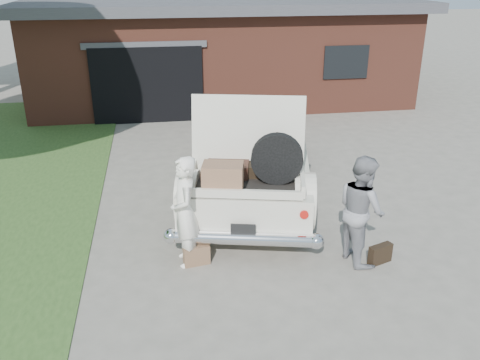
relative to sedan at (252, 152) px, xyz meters
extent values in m
plane|color=gray|center=(-0.57, -2.55, -0.85)|extent=(90.00, 90.00, 0.00)
cube|color=brown|center=(0.43, 8.95, 0.65)|extent=(12.00, 7.00, 3.00)
cube|color=#4C4C51|center=(0.43, 8.95, 2.30)|extent=(12.80, 7.80, 0.30)
cube|color=black|center=(-2.07, 5.50, 0.25)|extent=(3.20, 0.30, 2.20)
cube|color=#4C4C51|center=(-2.07, 5.43, 1.40)|extent=(3.50, 0.12, 0.18)
cube|color=black|center=(3.93, 5.43, 0.75)|extent=(1.40, 0.08, 1.00)
cylinder|color=#38281E|center=(6.02, 13.71, 1.98)|extent=(0.44, 0.44, 5.65)
cube|color=silver|center=(0.01, 0.05, -0.15)|extent=(3.37, 5.94, 0.73)
cube|color=#B5B49F|center=(0.09, 0.38, 0.50)|extent=(2.32, 2.61, 0.58)
cube|color=black|center=(0.34, 1.41, 0.47)|extent=(1.71, 0.49, 0.49)
cube|color=black|center=(-0.16, -0.65, 0.47)|extent=(1.71, 0.49, 0.49)
cylinder|color=black|center=(-1.39, -1.57, -0.48)|extent=(0.41, 0.78, 0.74)
cylinder|color=black|center=(0.53, -2.02, -0.48)|extent=(0.41, 0.78, 0.74)
cylinder|color=black|center=(-0.50, 2.13, -0.48)|extent=(0.41, 0.78, 0.74)
cylinder|color=black|center=(1.41, 1.68, -0.48)|extent=(0.41, 0.78, 0.74)
cylinder|color=silver|center=(-0.65, -2.72, -0.40)|extent=(2.28, 0.73, 0.20)
cylinder|color=#A5140F|center=(-1.52, -2.43, 0.03)|extent=(0.16, 0.14, 0.13)
cylinder|color=#A5140F|center=(0.26, -2.86, 0.03)|extent=(0.16, 0.14, 0.13)
cube|color=black|center=(-0.66, -2.74, -0.23)|extent=(0.38, 0.11, 0.19)
cube|color=black|center=(-0.48, -2.01, 0.24)|extent=(1.97, 1.60, 0.04)
cube|color=silver|center=(-1.35, -1.81, 0.35)|extent=(0.35, 1.21, 0.20)
cube|color=silver|center=(0.39, -2.22, 0.35)|extent=(0.35, 1.21, 0.20)
cube|color=silver|center=(-0.62, -2.61, 0.30)|extent=(1.76, 0.48, 0.13)
cube|color=silver|center=(-0.36, -1.53, 0.89)|extent=(1.89, 0.70, 1.27)
cube|color=#47281E|center=(-0.74, -1.73, 0.37)|extent=(0.77, 0.59, 0.22)
cube|color=#91664A|center=(-0.90, -2.31, 0.48)|extent=(0.70, 0.54, 0.43)
cube|color=black|center=(-0.37, -1.75, 0.36)|extent=(0.72, 0.56, 0.20)
cylinder|color=black|center=(-0.02, -2.18, 0.67)|extent=(0.85, 0.37, 0.83)
imported|color=white|center=(-1.51, -2.52, 0.03)|extent=(0.48, 0.68, 1.76)
imported|color=gray|center=(1.17, -2.86, 0.02)|extent=(0.79, 0.94, 1.74)
cube|color=#876144|center=(-1.37, -2.63, -0.69)|extent=(0.43, 0.20, 0.32)
cube|color=black|center=(1.48, -3.05, -0.69)|extent=(0.42, 0.26, 0.31)
camera|label=1|loc=(-1.82, -9.46, 3.49)|focal=38.00mm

